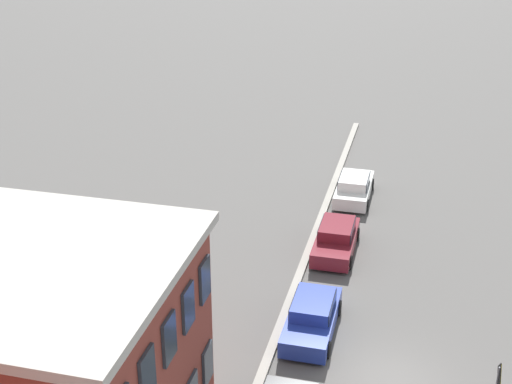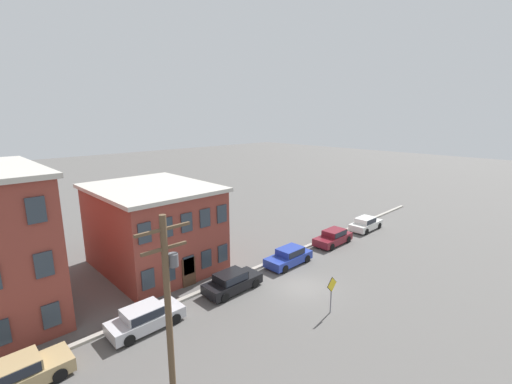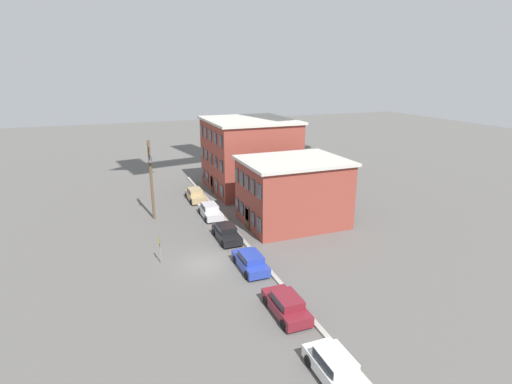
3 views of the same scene
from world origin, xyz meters
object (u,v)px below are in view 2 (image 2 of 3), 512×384
at_px(car_silver, 145,317).
at_px(caution_sign, 332,289).
at_px(car_tan, 17,374).
at_px(car_white, 366,223).
at_px(utility_pole, 169,302).
at_px(car_black, 232,281).
at_px(car_maroon, 333,237).
at_px(car_blue, 289,256).

relative_size(car_silver, caution_sign, 1.76).
bearing_deg(car_tan, car_white, 0.05).
relative_size(car_tan, utility_pole, 0.51).
relative_size(car_tan, car_black, 1.00).
bearing_deg(car_silver, caution_sign, -36.02).
relative_size(car_maroon, caution_sign, 1.76).
xyz_separation_m(car_tan, utility_pole, (4.83, -5.68, 4.11)).
bearing_deg(car_blue, car_white, -0.34).
distance_m(car_silver, car_white, 25.99).
relative_size(car_silver, car_black, 1.00).
distance_m(car_silver, car_blue, 13.04).
bearing_deg(utility_pole, caution_sign, -4.66).
xyz_separation_m(car_tan, car_white, (32.38, 0.03, 0.00)).
relative_size(car_white, caution_sign, 1.76).
bearing_deg(car_black, car_tan, -179.83).
bearing_deg(car_black, car_maroon, 0.39).
height_order(car_silver, car_white, same).
relative_size(car_blue, caution_sign, 1.76).
xyz_separation_m(car_blue, caution_sign, (-3.74, -6.67, 0.92)).
bearing_deg(car_black, utility_pole, -145.08).
xyz_separation_m(car_silver, utility_pole, (-1.57, -5.87, 4.11)).
bearing_deg(car_maroon, car_white, -0.93).
xyz_separation_m(car_black, car_white, (19.36, -0.01, 0.00)).
distance_m(car_maroon, utility_pole, 22.50).
relative_size(car_maroon, utility_pole, 0.51).
bearing_deg(car_silver, car_maroon, -0.18).
distance_m(car_blue, car_maroon, 6.74).
bearing_deg(car_maroon, car_black, -179.61).
xyz_separation_m(caution_sign, utility_pole, (-10.87, 0.89, 3.18)).
bearing_deg(car_silver, car_black, -1.32).
xyz_separation_m(car_maroon, utility_pole, (-21.35, -5.81, 4.11)).
distance_m(car_maroon, caution_sign, 12.47).
distance_m(car_tan, car_silver, 6.40).
height_order(car_black, caution_sign, caution_sign).
relative_size(car_silver, utility_pole, 0.51).
bearing_deg(car_tan, car_blue, 0.31).
bearing_deg(utility_pole, car_tan, 130.33).
bearing_deg(utility_pole, car_black, 34.92).
bearing_deg(car_white, car_black, 179.97).
bearing_deg(car_tan, car_silver, 1.72).
relative_size(car_black, caution_sign, 1.76).
relative_size(car_white, utility_pole, 0.51).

